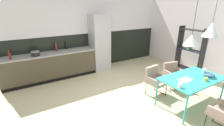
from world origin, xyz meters
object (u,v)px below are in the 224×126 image
object	(u,v)px
open_book	(185,80)
open_shelf_unit	(190,52)
armchair_head_of_table	(155,78)
bottle_oil_tall	(66,46)
cooking_pot	(35,54)
pendant_lamp_over_table_far	(211,30)
mug_dark_espresso	(204,71)
refrigerator_column	(100,43)
dining_table	(192,80)
bottle_spice_small	(56,47)
mug_glass_clear	(206,79)
fruit_bowl	(209,75)
bottle_vinegar_dark	(10,56)
mug_short_terracotta	(180,86)
armchair_by_stool	(172,72)
pendant_lamp_over_table_near	(191,40)

from	to	relation	value
open_book	open_shelf_unit	size ratio (longest dim) A/B	0.19
armchair_head_of_table	bottle_oil_tall	bearing A→B (deg)	-64.76
cooking_pot	pendant_lamp_over_table_far	world-z (taller)	pendant_lamp_over_table_far
mug_dark_espresso	refrigerator_column	bearing A→B (deg)	111.44
cooking_pot	bottle_oil_tall	bearing A→B (deg)	17.04
dining_table	refrigerator_column	bearing A→B (deg)	103.02
bottle_spice_small	mug_glass_clear	bearing A→B (deg)	-56.75
fruit_bowl	bottle_vinegar_dark	bearing A→B (deg)	139.94
fruit_bowl	open_shelf_unit	world-z (taller)	open_shelf_unit
bottle_vinegar_dark	dining_table	bearing A→B (deg)	-41.36
mug_short_terracotta	pendant_lamp_over_table_far	world-z (taller)	pendant_lamp_over_table_far
fruit_bowl	mug_short_terracotta	size ratio (longest dim) A/B	2.03
open_book	cooking_pot	xyz separation A→B (m)	(-2.77, 3.25, 0.23)
armchair_by_stool	pendant_lamp_over_table_near	bearing A→B (deg)	63.60
dining_table	bottle_oil_tall	world-z (taller)	bottle_oil_tall
open_book	mug_glass_clear	size ratio (longest dim) A/B	2.59
refrigerator_column	mug_dark_espresso	world-z (taller)	refrigerator_column
mug_short_terracotta	pendant_lamp_over_table_far	distance (m)	1.44
mug_short_terracotta	armchair_by_stool	bearing A→B (deg)	43.67
dining_table	mug_glass_clear	distance (m)	0.29
refrigerator_column	bottle_vinegar_dark	distance (m)	2.92
mug_short_terracotta	open_shelf_unit	size ratio (longest dim) A/B	0.08
fruit_bowl	bottle_spice_small	world-z (taller)	bottle_spice_small
refrigerator_column	dining_table	xyz separation A→B (m)	(0.77, -3.34, -0.34)
open_book	pendant_lamp_over_table_far	bearing A→B (deg)	-5.18
dining_table	mug_short_terracotta	xyz separation A→B (m)	(-0.68, -0.16, 0.10)
mug_dark_espresso	dining_table	bearing A→B (deg)	-176.63
open_book	mug_glass_clear	xyz separation A→B (m)	(0.36, -0.26, 0.04)
dining_table	cooking_pot	world-z (taller)	cooking_pot
cooking_pot	dining_table	bearing A→B (deg)	-47.12
mug_glass_clear	pendant_lamp_over_table_far	world-z (taller)	pendant_lamp_over_table_far
armchair_by_stool	fruit_bowl	bearing A→B (deg)	102.43
armchair_head_of_table	mug_short_terracotta	distance (m)	1.09
mug_short_terracotta	bottle_vinegar_dark	size ratio (longest dim) A/B	0.48
cooking_pot	bottle_vinegar_dark	xyz separation A→B (m)	(-0.67, -0.01, 0.04)
fruit_bowl	bottle_vinegar_dark	xyz separation A→B (m)	(-4.06, 3.41, 0.21)
bottle_vinegar_dark	pendant_lamp_over_table_near	bearing A→B (deg)	-43.81
open_book	mug_dark_espresso	xyz separation A→B (m)	(0.78, 0.03, 0.05)
mug_short_terracotta	dining_table	bearing A→B (deg)	13.69
cooking_pot	bottle_oil_tall	size ratio (longest dim) A/B	0.82
cooking_pot	bottle_vinegar_dark	distance (m)	0.67
mug_glass_clear	bottle_vinegar_dark	bearing A→B (deg)	137.23
dining_table	pendant_lamp_over_table_far	world-z (taller)	pendant_lamp_over_table_far
refrigerator_column	armchair_by_stool	xyz separation A→B (m)	(1.15, -2.51, -0.53)
pendant_lamp_over_table_near	open_shelf_unit	bearing A→B (deg)	31.11
armchair_head_of_table	bottle_spice_small	world-z (taller)	bottle_spice_small
armchair_head_of_table	bottle_vinegar_dark	distance (m)	4.15
armchair_by_stool	bottle_oil_tall	size ratio (longest dim) A/B	2.57
pendant_lamp_over_table_far	bottle_oil_tall	bearing A→B (deg)	122.17
armchair_head_of_table	bottle_oil_tall	size ratio (longest dim) A/B	2.64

